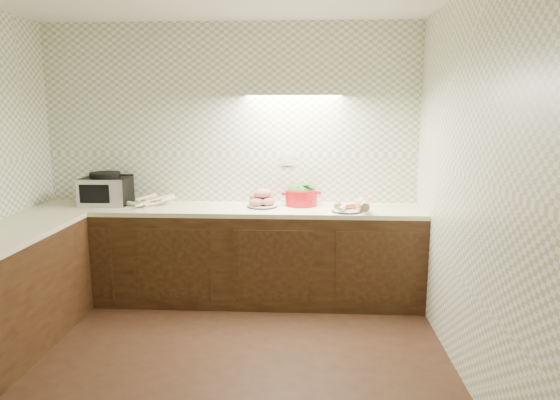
{
  "coord_description": "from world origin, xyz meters",
  "views": [
    {
      "loc": [
        0.73,
        -3.01,
        1.82
      ],
      "look_at": [
        0.51,
        1.25,
        1.02
      ],
      "focal_mm": 32.0,
      "sensor_mm": 36.0,
      "label": 1
    }
  ],
  "objects_px": {
    "veg_plate": "(354,207)",
    "parsnip_pile": "(150,203)",
    "onion_bowl": "(265,200)",
    "dutch_oven": "(301,195)",
    "sweet_potato_plate": "(262,200)",
    "toaster_oven": "(106,190)"
  },
  "relations": [
    {
      "from": "sweet_potato_plate",
      "to": "parsnip_pile",
      "type": "bearing_deg",
      "value": -177.74
    },
    {
      "from": "onion_bowl",
      "to": "veg_plate",
      "type": "height_order",
      "value": "onion_bowl"
    },
    {
      "from": "parsnip_pile",
      "to": "dutch_oven",
      "type": "bearing_deg",
      "value": 5.53
    },
    {
      "from": "toaster_oven",
      "to": "veg_plate",
      "type": "height_order",
      "value": "toaster_oven"
    },
    {
      "from": "dutch_oven",
      "to": "veg_plate",
      "type": "xyz_separation_m",
      "value": [
        0.47,
        -0.27,
        -0.06
      ]
    },
    {
      "from": "onion_bowl",
      "to": "dutch_oven",
      "type": "relative_size",
      "value": 0.44
    },
    {
      "from": "toaster_oven",
      "to": "sweet_potato_plate",
      "type": "xyz_separation_m",
      "value": [
        1.49,
        -0.04,
        -0.08
      ]
    },
    {
      "from": "toaster_oven",
      "to": "sweet_potato_plate",
      "type": "relative_size",
      "value": 1.51
    },
    {
      "from": "sweet_potato_plate",
      "to": "veg_plate",
      "type": "xyz_separation_m",
      "value": [
        0.83,
        -0.17,
        -0.02
      ]
    },
    {
      "from": "onion_bowl",
      "to": "toaster_oven",
      "type": "bearing_deg",
      "value": -177.21
    },
    {
      "from": "sweet_potato_plate",
      "to": "toaster_oven",
      "type": "bearing_deg",
      "value": 178.52
    },
    {
      "from": "parsnip_pile",
      "to": "veg_plate",
      "type": "bearing_deg",
      "value": -4.02
    },
    {
      "from": "sweet_potato_plate",
      "to": "onion_bowl",
      "type": "distance_m",
      "value": 0.12
    },
    {
      "from": "veg_plate",
      "to": "parsnip_pile",
      "type": "bearing_deg",
      "value": 175.98
    },
    {
      "from": "parsnip_pile",
      "to": "veg_plate",
      "type": "xyz_separation_m",
      "value": [
        1.88,
        -0.13,
        0.01
      ]
    },
    {
      "from": "toaster_oven",
      "to": "veg_plate",
      "type": "relative_size",
      "value": 1.24
    },
    {
      "from": "dutch_oven",
      "to": "toaster_oven",
      "type": "bearing_deg",
      "value": 168.41
    },
    {
      "from": "toaster_oven",
      "to": "veg_plate",
      "type": "bearing_deg",
      "value": -5.7
    },
    {
      "from": "parsnip_pile",
      "to": "onion_bowl",
      "type": "xyz_separation_m",
      "value": [
        1.07,
        0.15,
        0.01
      ]
    },
    {
      "from": "sweet_potato_plate",
      "to": "dutch_oven",
      "type": "relative_size",
      "value": 0.77
    },
    {
      "from": "onion_bowl",
      "to": "sweet_potato_plate",
      "type": "bearing_deg",
      "value": -99.58
    },
    {
      "from": "dutch_oven",
      "to": "veg_plate",
      "type": "height_order",
      "value": "dutch_oven"
    }
  ]
}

